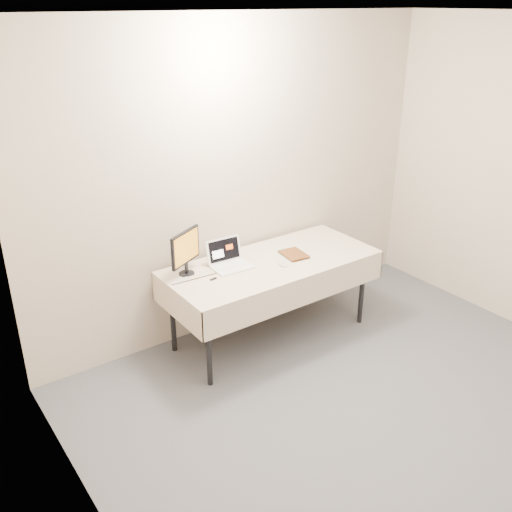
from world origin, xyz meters
TOP-DOWN VIEW (x-y plane):
  - ground at (0.00, 0.00)m, footprint 5.00×5.00m
  - back_wall at (0.00, 2.50)m, footprint 4.00×0.10m
  - table at (0.00, 2.05)m, footprint 1.86×0.81m
  - laptop at (-0.35, 2.18)m, footprint 0.33×0.29m
  - monitor at (-0.71, 2.25)m, footprint 0.33×0.19m
  - book at (0.14, 2.04)m, footprint 0.18×0.05m
  - alarm_clock at (-0.27, 2.35)m, footprint 0.14×0.08m
  - clicker at (0.02, 1.92)m, footprint 0.06×0.10m
  - paper_form at (0.18, 2.09)m, footprint 0.16×0.27m
  - usb_dongle at (-0.59, 2.04)m, footprint 0.06×0.03m

SIDE VIEW (x-z plane):
  - ground at x=0.00m, z-range 0.00..0.00m
  - table at x=0.00m, z-range 0.31..1.05m
  - paper_form at x=0.18m, z-range 0.74..0.74m
  - usb_dongle at x=-0.59m, z-range 0.74..0.75m
  - clicker at x=0.02m, z-range 0.74..0.76m
  - alarm_clock at x=-0.27m, z-range 0.74..0.79m
  - laptop at x=-0.35m, z-range 0.68..0.90m
  - book at x=0.14m, z-range 0.74..0.98m
  - monitor at x=-0.71m, z-range 0.77..1.14m
  - back_wall at x=0.00m, z-range 0.00..2.70m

